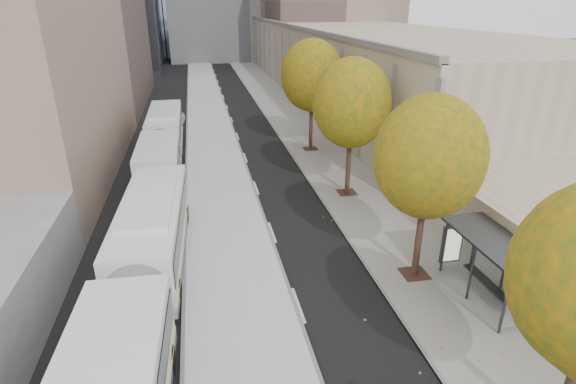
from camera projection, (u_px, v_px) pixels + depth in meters
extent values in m
cube|color=#BABABA|center=(212.00, 140.00, 37.45)|extent=(4.25, 150.00, 0.15)
cube|color=gray|center=(305.00, 135.00, 38.93)|extent=(4.75, 150.00, 0.08)
cube|color=tan|center=(335.00, 52.00, 65.65)|extent=(18.00, 92.00, 8.00)
cube|color=#383A3F|center=(494.00, 240.00, 16.53)|extent=(1.90, 4.40, 0.10)
cylinder|color=#383A3F|center=(505.00, 304.00, 15.10)|extent=(0.10, 0.10, 2.40)
cube|color=silver|center=(505.00, 267.00, 17.14)|extent=(0.04, 4.00, 2.10)
cylinder|color=black|center=(419.00, 240.00, 18.32)|extent=(0.28, 0.28, 3.24)
sphere|color=#234F19|center=(429.00, 157.00, 16.94)|extent=(4.20, 4.20, 4.20)
cylinder|color=black|center=(348.00, 166.00, 26.42)|extent=(0.28, 0.28, 3.38)
sphere|color=#234F19|center=(352.00, 103.00, 24.98)|extent=(4.40, 4.40, 4.40)
cylinder|color=black|center=(311.00, 127.00, 34.52)|extent=(0.28, 0.28, 3.51)
sphere|color=#234F19|center=(312.00, 76.00, 33.02)|extent=(4.60, 4.60, 4.60)
cube|color=silver|center=(142.00, 281.00, 16.10)|extent=(3.10, 17.09, 2.83)
cube|color=black|center=(140.00, 269.00, 15.90)|extent=(3.14, 16.41, 0.98)
cube|color=silver|center=(163.00, 142.00, 32.23)|extent=(2.51, 16.77, 2.79)
cube|color=black|center=(163.00, 135.00, 32.03)|extent=(2.56, 16.10, 0.97)
cube|color=#1E8148|center=(156.00, 190.00, 24.82)|extent=(1.77, 0.07, 1.08)
imported|color=silver|center=(173.00, 119.00, 41.92)|extent=(2.45, 3.78, 1.20)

